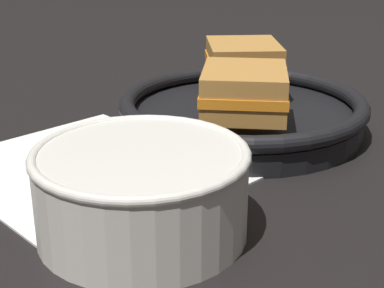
% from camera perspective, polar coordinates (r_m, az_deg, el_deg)
% --- Properties ---
extents(ground_plane, '(4.00, 4.00, 0.00)m').
position_cam_1_polar(ground_plane, '(0.53, -6.04, -4.59)').
color(ground_plane, black).
extents(napkin, '(0.26, 0.22, 0.00)m').
position_cam_1_polar(napkin, '(0.58, -9.86, -2.40)').
color(napkin, white).
rests_on(napkin, ground_plane).
extents(soup_bowl, '(0.17, 0.17, 0.07)m').
position_cam_1_polar(soup_bowl, '(0.45, -4.92, -4.07)').
color(soup_bowl, silver).
rests_on(soup_bowl, ground_plane).
extents(spoon, '(0.17, 0.04, 0.01)m').
position_cam_1_polar(spoon, '(0.53, -7.49, -3.52)').
color(spoon, silver).
rests_on(spoon, napkin).
extents(skillet, '(0.28, 0.28, 0.04)m').
position_cam_1_polar(skillet, '(0.67, 4.92, 3.07)').
color(skillet, black).
rests_on(skillet, ground_plane).
extents(sandwich_near_left, '(0.13, 0.13, 0.05)m').
position_cam_1_polar(sandwich_near_left, '(0.72, 5.00, 7.95)').
color(sandwich_near_left, '#B27A38').
rests_on(sandwich_near_left, skillet).
extents(sandwich_near_right, '(0.13, 0.13, 0.05)m').
position_cam_1_polar(sandwich_near_right, '(0.60, 5.08, 5.14)').
color(sandwich_near_right, '#B27A38').
rests_on(sandwich_near_right, skillet).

